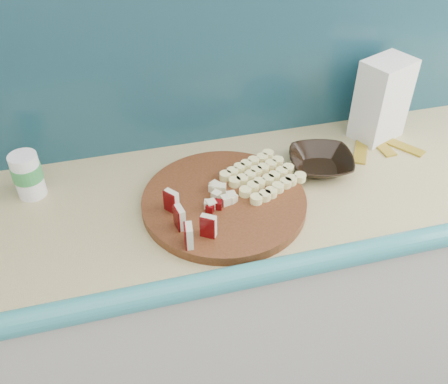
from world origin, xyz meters
TOP-DOWN VIEW (x-y plane):
  - kitchen_counter at (0.10, 1.50)m, footprint 2.20×0.63m
  - backsplash at (0.10, 1.79)m, footprint 2.20×0.02m
  - cutting_board at (-0.07, 1.46)m, footprint 0.58×0.58m
  - apple_wedges at (-0.19, 1.36)m, footprint 0.10×0.18m
  - apple_chunks at (-0.10, 1.44)m, footprint 0.07×0.08m
  - banana_slices at (0.05, 1.51)m, footprint 0.23×0.22m
  - brown_bowl at (0.24, 1.54)m, footprint 0.22×0.22m
  - flour_bag at (0.49, 1.67)m, footprint 0.18×0.16m
  - canister at (-0.57, 1.64)m, footprint 0.08×0.08m
  - banana_peel at (0.47, 1.61)m, footprint 0.24×0.20m

SIDE VIEW (x-z plane):
  - kitchen_counter at x=0.10m, z-range 0.00..0.91m
  - banana_peel at x=0.47m, z-range 0.91..0.92m
  - cutting_board at x=-0.07m, z-range 0.91..0.94m
  - brown_bowl at x=0.24m, z-range 0.91..0.96m
  - banana_slices at x=0.05m, z-range 0.94..0.96m
  - apple_chunks at x=-0.10m, z-range 0.94..0.96m
  - apple_wedges at x=-0.19m, z-range 0.94..1.00m
  - canister at x=-0.57m, z-range 0.91..1.04m
  - flour_bag at x=0.49m, z-range 0.91..1.17m
  - backsplash at x=0.10m, z-range 0.91..1.41m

